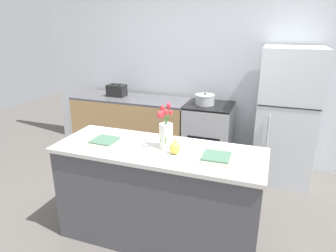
% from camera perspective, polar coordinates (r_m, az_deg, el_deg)
% --- Properties ---
extents(ground_plane, '(10.00, 10.00, 0.00)m').
position_cam_1_polar(ground_plane, '(3.03, -1.70, -20.28)').
color(ground_plane, '#59544F').
extents(back_wall, '(5.20, 0.08, 2.70)m').
position_cam_1_polar(back_wall, '(4.30, 8.07, 11.28)').
color(back_wall, silver).
rests_on(back_wall, ground_plane).
extents(kitchen_island, '(1.80, 0.66, 0.91)m').
position_cam_1_polar(kitchen_island, '(2.77, -1.80, -12.95)').
color(kitchen_island, '#4C4C51').
rests_on(kitchen_island, ground_plane).
extents(back_counter, '(1.68, 0.60, 0.90)m').
position_cam_1_polar(back_counter, '(4.49, -6.92, -0.18)').
color(back_counter, tan).
rests_on(back_counter, ground_plane).
extents(stove_range, '(0.60, 0.61, 0.90)m').
position_cam_1_polar(stove_range, '(4.12, 7.68, -1.99)').
color(stove_range, '#B2B5B7').
rests_on(stove_range, ground_plane).
extents(refrigerator, '(0.68, 0.67, 1.66)m').
position_cam_1_polar(refrigerator, '(3.93, 21.56, 1.64)').
color(refrigerator, silver).
rests_on(refrigerator, ground_plane).
extents(flower_vase, '(0.13, 0.16, 0.39)m').
position_cam_1_polar(flower_vase, '(2.51, -0.43, -1.21)').
color(flower_vase, silver).
rests_on(flower_vase, kitchen_island).
extents(pear_figurine, '(0.09, 0.09, 0.14)m').
position_cam_1_polar(pear_figurine, '(2.43, 1.33, -4.07)').
color(pear_figurine, '#E5CC4C').
rests_on(pear_figurine, kitchen_island).
extents(plate_setting_left, '(0.30, 0.30, 0.02)m').
position_cam_1_polar(plate_setting_left, '(2.74, -11.96, -2.77)').
color(plate_setting_left, beige).
rests_on(plate_setting_left, kitchen_island).
extents(plate_setting_right, '(0.30, 0.30, 0.02)m').
position_cam_1_polar(plate_setting_right, '(2.40, 9.20, -5.85)').
color(plate_setting_right, beige).
rests_on(plate_setting_right, kitchen_island).
extents(toaster, '(0.28, 0.18, 0.17)m').
position_cam_1_polar(toaster, '(4.46, -9.74, 6.71)').
color(toaster, black).
rests_on(toaster, back_counter).
extents(cooking_pot, '(0.26, 0.26, 0.16)m').
position_cam_1_polar(cooking_pot, '(3.97, 7.03, 5.03)').
color(cooking_pot, '#B2B5B7').
rests_on(cooking_pot, stove_range).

